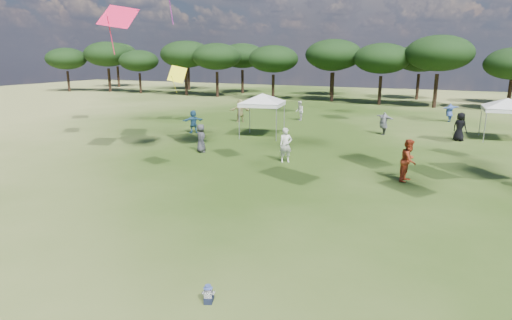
{
  "coord_description": "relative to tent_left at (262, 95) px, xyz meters",
  "views": [
    {
      "loc": [
        5.09,
        -5.55,
        5.54
      ],
      "look_at": [
        -0.23,
        6.0,
        2.4
      ],
      "focal_mm": 30.0,
      "sensor_mm": 36.0,
      "label": 1
    }
  ],
  "objects": [
    {
      "name": "tent_left",
      "position": [
        0.0,
        0.0,
        0.0
      ],
      "size": [
        5.44,
        5.44,
        3.28
      ],
      "rotation": [
        0.0,
        0.0,
        0.16
      ],
      "color": "gray",
      "rests_on": "ground"
    },
    {
      "name": "tent_right",
      "position": [
        15.07,
        5.41,
        -0.19
      ],
      "size": [
        5.6,
        5.6,
        3.1
      ],
      "rotation": [
        0.0,
        0.0,
        0.06
      ],
      "color": "gray",
      "rests_on": "ground"
    },
    {
      "name": "tree_line",
      "position": [
        9.14,
        26.19,
        2.57
      ],
      "size": [
        108.78,
        17.63,
        7.77
      ],
      "color": "black",
      "rests_on": "ground"
    },
    {
      "name": "toddler",
      "position": [
        7.19,
        -19.27,
        -2.66
      ],
      "size": [
        0.34,
        0.37,
        0.45
      ],
      "rotation": [
        0.0,
        0.0,
        0.36
      ],
      "color": "black",
      "rests_on": "ground"
    },
    {
      "name": "festival_crowd",
      "position": [
        7.34,
        1.58,
        -1.98
      ],
      "size": [
        29.5,
        21.36,
        1.92
      ],
      "color": "navy",
      "rests_on": "ground"
    }
  ]
}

